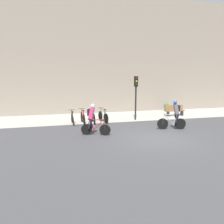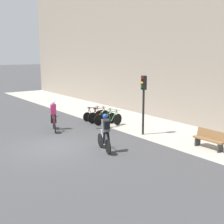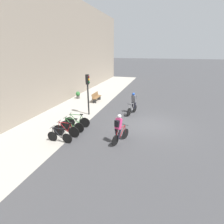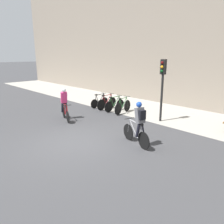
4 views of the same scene
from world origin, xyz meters
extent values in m
plane|color=#3D3D3F|center=(0.00, 0.00, 0.00)|extent=(200.00, 200.00, 0.00)
cube|color=#A39E93|center=(0.00, 6.75, 0.00)|extent=(44.00, 4.50, 0.01)
cube|color=gray|center=(0.00, 9.30, 5.13)|extent=(44.00, 0.60, 10.26)
cylinder|color=black|center=(-2.47, 1.28, 0.31)|extent=(0.60, 0.25, 0.63)
cylinder|color=black|center=(-3.45, 1.64, 0.31)|extent=(0.60, 0.25, 0.63)
cylinder|color=maroon|center=(-2.80, 1.40, 0.60)|extent=(0.55, 0.24, 0.62)
cylinder|color=maroon|center=(-3.16, 1.54, 0.58)|extent=(0.26, 0.13, 0.58)
cylinder|color=maroon|center=(-2.91, 1.44, 0.88)|extent=(0.74, 0.31, 0.07)
cylinder|color=maroon|center=(-3.25, 1.57, 0.31)|extent=(0.40, 0.18, 0.05)
cylinder|color=maroon|center=(-3.36, 1.61, 0.59)|extent=(0.22, 0.11, 0.56)
cylinder|color=maroon|center=(-2.51, 1.29, 0.60)|extent=(0.12, 0.08, 0.59)
cylinder|color=black|center=(-2.55, 1.31, 0.93)|extent=(0.19, 0.44, 0.03)
cube|color=black|center=(-3.27, 1.58, 0.90)|extent=(0.22, 0.14, 0.06)
cube|color=#DB3875|center=(-3.18, 1.54, 1.23)|extent=(0.41, 0.41, 0.63)
sphere|color=silver|center=(-3.10, 1.51, 1.64)|extent=(0.28, 0.28, 0.22)
cylinder|color=black|center=(-3.26, 1.46, 0.66)|extent=(0.30, 0.20, 0.56)
cylinder|color=black|center=(-3.19, 1.66, 0.66)|extent=(0.26, 0.19, 0.56)
cube|color=black|center=(-3.31, 1.59, 1.28)|extent=(0.22, 0.29, 0.36)
cylinder|color=black|center=(1.31, 1.81, 0.34)|extent=(0.67, 0.22, 0.69)
cylinder|color=black|center=(2.36, 1.52, 0.34)|extent=(0.67, 0.22, 0.69)
cylinder|color=#99999E|center=(1.67, 1.71, 0.62)|extent=(0.58, 0.20, 0.62)
cylinder|color=#99999E|center=(2.05, 1.61, 0.61)|extent=(0.28, 0.11, 0.58)
cylinder|color=#99999E|center=(1.78, 1.68, 0.91)|extent=(0.79, 0.25, 0.07)
cylinder|color=#99999E|center=(2.15, 1.58, 0.33)|extent=(0.43, 0.15, 0.05)
cylinder|color=#99999E|center=(2.26, 1.55, 0.62)|extent=(0.23, 0.09, 0.56)
cylinder|color=#99999E|center=(1.35, 1.80, 0.63)|extent=(0.13, 0.07, 0.59)
cylinder|color=black|center=(1.39, 1.79, 0.96)|extent=(0.15, 0.45, 0.03)
cube|color=black|center=(2.17, 1.57, 0.93)|extent=(0.21, 0.13, 0.06)
cube|color=#5B5B60|center=(2.07, 1.60, 1.26)|extent=(0.39, 0.39, 0.63)
sphere|color=#1E47AD|center=(2.00, 1.62, 1.67)|extent=(0.27, 0.27, 0.22)
cylinder|color=black|center=(2.15, 1.69, 0.69)|extent=(0.29, 0.18, 0.56)
cylinder|color=black|center=(2.09, 1.48, 0.69)|extent=(0.26, 0.17, 0.56)
cube|color=black|center=(2.21, 1.56, 1.31)|extent=(0.20, 0.29, 0.36)
cylinder|color=black|center=(-4.01, 5.29, 0.31)|extent=(0.05, 0.61, 0.61)
cylinder|color=black|center=(-3.99, 4.34, 0.31)|extent=(0.05, 0.61, 0.61)
cylinder|color=black|center=(-4.00, 4.96, 0.59)|extent=(0.05, 0.53, 0.62)
cylinder|color=black|center=(-3.99, 4.61, 0.57)|extent=(0.05, 0.25, 0.58)
cylinder|color=black|center=(-4.00, 4.86, 0.87)|extent=(0.06, 0.71, 0.07)
cylinder|color=black|center=(-3.99, 4.53, 0.30)|extent=(0.04, 0.38, 0.05)
cylinder|color=black|center=(-3.99, 4.42, 0.58)|extent=(0.04, 0.20, 0.56)
cylinder|color=black|center=(-4.01, 5.25, 0.60)|extent=(0.04, 0.11, 0.58)
cylinder|color=black|center=(-4.01, 5.21, 0.93)|extent=(0.46, 0.04, 0.03)
cube|color=black|center=(-3.99, 4.51, 0.90)|extent=(0.08, 0.20, 0.06)
cylinder|color=black|center=(-3.29, 5.32, 0.36)|extent=(0.07, 0.72, 0.72)
cylinder|color=black|center=(-3.25, 4.30, 0.36)|extent=(0.07, 0.72, 0.72)
cylinder|color=maroon|center=(-3.28, 4.98, 0.64)|extent=(0.06, 0.56, 0.62)
cylinder|color=maroon|center=(-3.26, 4.60, 0.62)|extent=(0.05, 0.26, 0.58)
cylinder|color=maroon|center=(-3.27, 4.86, 0.92)|extent=(0.07, 0.76, 0.07)
cylinder|color=maroon|center=(-3.26, 4.50, 0.35)|extent=(0.05, 0.41, 0.05)
cylinder|color=maroon|center=(-3.25, 4.39, 0.63)|extent=(0.04, 0.22, 0.56)
cylinder|color=maroon|center=(-3.29, 5.28, 0.65)|extent=(0.04, 0.12, 0.59)
cylinder|color=black|center=(-3.29, 5.24, 0.98)|extent=(0.46, 0.05, 0.03)
cube|color=black|center=(-3.26, 4.48, 0.95)|extent=(0.09, 0.20, 0.06)
cylinder|color=black|center=(-2.54, 5.32, 0.34)|extent=(0.04, 0.68, 0.68)
cylinder|color=black|center=(-2.55, 4.30, 0.34)|extent=(0.04, 0.68, 0.68)
cylinder|color=#2D6B33|center=(-2.54, 4.97, 0.62)|extent=(0.04, 0.56, 0.62)
cylinder|color=#2D6B33|center=(-2.55, 4.60, 0.61)|extent=(0.04, 0.26, 0.58)
cylinder|color=#2D6B33|center=(-2.55, 4.86, 0.91)|extent=(0.05, 0.75, 0.07)
cylinder|color=#2D6B33|center=(-2.55, 4.51, 0.33)|extent=(0.04, 0.41, 0.05)
cylinder|color=#2D6B33|center=(-2.55, 4.40, 0.62)|extent=(0.03, 0.21, 0.56)
cylinder|color=#2D6B33|center=(-2.54, 5.28, 0.63)|extent=(0.04, 0.12, 0.58)
cylinder|color=black|center=(-2.54, 5.24, 0.96)|extent=(0.46, 0.03, 0.03)
cube|color=black|center=(-2.55, 4.49, 0.93)|extent=(0.08, 0.20, 0.06)
cylinder|color=black|center=(-1.92, 5.33, 0.36)|extent=(0.17, 0.71, 0.72)
cylinder|color=black|center=(-1.72, 4.30, 0.36)|extent=(0.17, 0.71, 0.72)
cylinder|color=#2D6B33|center=(-1.85, 4.98, 0.64)|extent=(0.15, 0.57, 0.62)
cylinder|color=#2D6B33|center=(-1.78, 4.60, 0.63)|extent=(0.09, 0.27, 0.58)
cylinder|color=#2D6B33|center=(-1.83, 4.86, 0.92)|extent=(0.19, 0.77, 0.07)
cylinder|color=#2D6B33|center=(-1.76, 4.50, 0.35)|extent=(0.11, 0.42, 0.05)
cylinder|color=#2D6B33|center=(-1.74, 4.39, 0.63)|extent=(0.07, 0.22, 0.56)
cylinder|color=#2D6B33|center=(-1.91, 5.29, 0.65)|extent=(0.06, 0.12, 0.59)
cylinder|color=black|center=(-1.91, 5.24, 0.98)|extent=(0.46, 0.12, 0.03)
cube|color=black|center=(-1.75, 4.48, 0.95)|extent=(0.12, 0.21, 0.06)
cylinder|color=black|center=(0.74, 5.07, 1.64)|extent=(0.12, 0.12, 3.27)
cube|color=black|center=(0.74, 5.07, 2.89)|extent=(0.26, 0.20, 0.76)
sphere|color=#590C0C|center=(0.74, 4.94, 3.10)|extent=(0.15, 0.15, 0.15)
sphere|color=orange|center=(0.74, 4.94, 2.89)|extent=(0.15, 0.15, 0.15)
sphere|color=#0C4719|center=(0.74, 4.94, 2.68)|extent=(0.15, 0.15, 0.15)
cube|color=brown|center=(4.53, 5.84, 0.45)|extent=(1.60, 0.40, 0.08)
cube|color=brown|center=(4.53, 6.02, 0.69)|extent=(1.60, 0.12, 0.40)
cube|color=#2D2D2D|center=(3.88, 5.84, 0.23)|extent=(0.08, 0.36, 0.45)
cube|color=#2D2D2D|center=(5.17, 5.84, 0.23)|extent=(0.08, 0.36, 0.45)
cylinder|color=#56514C|center=(5.02, 8.21, 0.16)|extent=(0.36, 0.36, 0.32)
sphere|color=#2D6B33|center=(5.02, 8.21, 0.54)|extent=(0.48, 0.48, 0.48)
camera|label=1|loc=(-5.02, -10.22, 3.22)|focal=35.00mm
camera|label=2|loc=(13.29, -6.26, 4.52)|focal=50.00mm
camera|label=3|loc=(-11.73, -0.62, 5.08)|focal=28.00mm
camera|label=4|loc=(7.07, -4.71, 3.52)|focal=35.00mm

